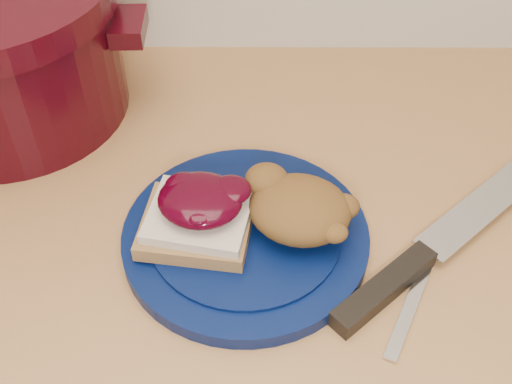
{
  "coord_description": "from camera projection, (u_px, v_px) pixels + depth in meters",
  "views": [
    {
      "loc": [
        0.07,
        1.06,
        1.38
      ],
      "look_at": [
        0.07,
        1.48,
        0.95
      ],
      "focal_mm": 45.0,
      "sensor_mm": 36.0,
      "label": 1
    }
  ],
  "objects": [
    {
      "name": "sandwich",
      "position": [
        198.0,
        214.0,
        0.6
      ],
      "size": [
        0.11,
        0.1,
        0.05
      ],
      "rotation": [
        0.0,
        0.0,
        -0.24
      ],
      "color": "olive",
      "rests_on": "plate"
    },
    {
      "name": "plate",
      "position": [
        246.0,
        237.0,
        0.62
      ],
      "size": [
        0.29,
        0.29,
        0.02
      ],
      "primitive_type": "cylinder",
      "rotation": [
        0.0,
        0.0,
        -0.24
      ],
      "color": "#04103B",
      "rests_on": "wood_countertop"
    },
    {
      "name": "stuffing_mound",
      "position": [
        300.0,
        209.0,
        0.6
      ],
      "size": [
        0.11,
        0.1,
        0.05
      ],
      "primitive_type": "ellipsoid",
      "rotation": [
        0.0,
        0.0,
        -0.24
      ],
      "color": "brown",
      "rests_on": "plate"
    },
    {
      "name": "chef_knife",
      "position": [
        415.0,
        262.0,
        0.6
      ],
      "size": [
        0.26,
        0.24,
        0.02
      ],
      "rotation": [
        0.0,
        0.0,
        0.73
      ],
      "color": "black",
      "rests_on": "wood_countertop"
    },
    {
      "name": "butter_knife",
      "position": [
        416.0,
        292.0,
        0.58
      ],
      "size": [
        0.08,
        0.14,
        0.0
      ],
      "primitive_type": "cube",
      "rotation": [
        0.0,
        0.0,
        1.12
      ],
      "color": "silver",
      "rests_on": "wood_countertop"
    }
  ]
}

